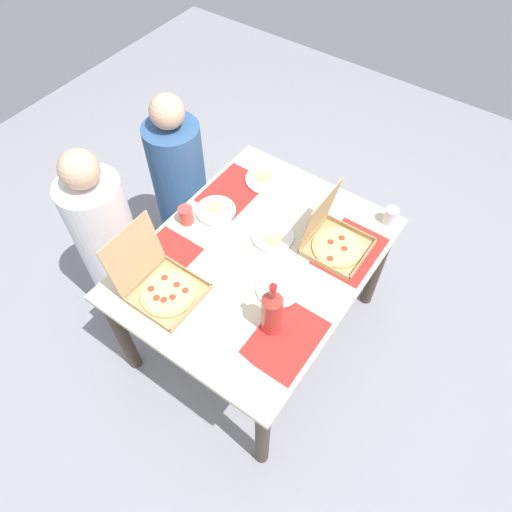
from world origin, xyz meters
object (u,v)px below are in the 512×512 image
plate_near_right (279,288)px  diner_right_seat (181,189)px  pizza_box_corner_left (161,285)px  cup_clear_right (391,216)px  plate_near_left (273,236)px  pizza_box_center (334,240)px  soda_bottle (272,311)px  plate_middle (216,210)px  diner_left_seat (111,248)px  cup_red (186,215)px  plate_far_right (266,179)px

plate_near_right → diner_right_seat: size_ratio=0.18×
pizza_box_corner_left → cup_clear_right: pizza_box_corner_left is taller
plate_near_left → cup_clear_right: bearing=-45.0°
plate_near_right → pizza_box_center: bearing=-12.0°
soda_bottle → diner_right_seat: (0.57, 1.05, -0.36)m
pizza_box_center → plate_near_left: (-0.12, 0.27, -0.04)m
plate_middle → diner_left_seat: 0.63m
cup_red → soda_bottle: bearing=-110.2°
pizza_box_center → diner_right_seat: 1.08m
pizza_box_center → diner_right_seat: bearing=88.7°
plate_middle → cup_red: cup_red is taller
cup_clear_right → diner_left_seat: size_ratio=0.08×
pizza_box_corner_left → cup_clear_right: 1.20m
pizza_box_corner_left → cup_red: size_ratio=3.66×
pizza_box_center → diner_right_seat: diner_right_seat is taller
pizza_box_corner_left → soda_bottle: bearing=-75.2°
plate_far_right → diner_right_seat: diner_right_seat is taller
plate_far_right → diner_left_seat: size_ratio=0.19×
cup_red → diner_right_seat: 0.54m
pizza_box_center → plate_middle: 0.64m
plate_near_right → diner_right_seat: (0.39, 0.97, -0.23)m
pizza_box_corner_left → diner_left_seat: diner_left_seat is taller
cup_red → plate_middle: bearing=-29.8°
plate_middle → soda_bottle: (-0.40, -0.62, 0.12)m
plate_far_right → soda_bottle: (-0.74, -0.53, 0.12)m
pizza_box_corner_left → plate_near_right: size_ratio=1.61×
diner_right_seat → plate_near_left: bearing=-100.8°
pizza_box_corner_left → diner_right_seat: bearing=37.0°
plate_middle → plate_far_right: same height
diner_left_seat → diner_right_seat: size_ratio=1.03×
pizza_box_center → plate_near_right: 0.38m
plate_middle → plate_near_left: 0.35m
cup_red → plate_far_right: bearing=-18.8°
pizza_box_corner_left → plate_near_right: pizza_box_corner_left is taller
plate_near_right → soda_bottle: 0.23m
pizza_box_center → diner_left_seat: diner_left_seat is taller
pizza_box_corner_left → diner_right_seat: diner_right_seat is taller
soda_bottle → cup_clear_right: bearing=-10.4°
soda_bottle → diner_left_seat: 1.10m
plate_far_right → diner_left_seat: (-0.76, 0.51, -0.21)m
plate_middle → plate_far_right: size_ratio=0.89×
plate_near_right → diner_right_seat: diner_right_seat is taller
cup_red → cup_clear_right: bearing=-55.1°
plate_near_right → plate_far_right: (0.56, 0.45, 0.00)m
cup_clear_right → plate_near_right: bearing=160.7°
pizza_box_corner_left → diner_left_seat: bearing=77.0°
plate_middle → plate_far_right: (0.35, -0.09, 0.00)m
plate_near_left → diner_left_seat: diner_left_seat is taller
plate_middle → plate_near_left: bearing=-85.6°
plate_near_right → diner_left_seat: (-0.19, 0.97, -0.21)m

